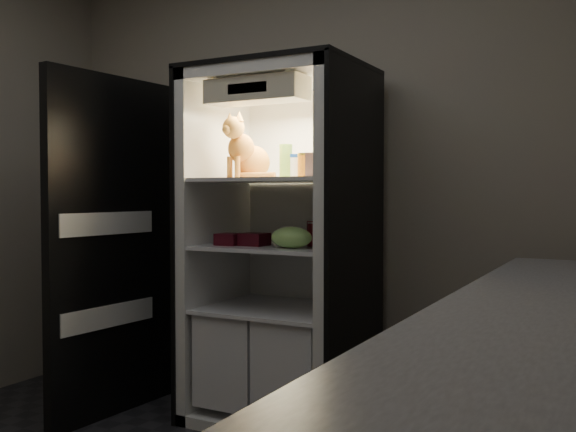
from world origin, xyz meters
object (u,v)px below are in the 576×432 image
object	(u,v)px
cream_carton	(314,165)
tabby_cat	(247,154)
pepper_jar	(327,159)
soda_can_c	(320,235)
soda_can_b	(314,234)
refrigerator	(283,271)
soda_can_a	(313,233)
salsa_jar	(305,166)
berry_box_left	(230,239)
grape_bag	(292,237)
condiment_jar	(287,236)
mayo_tub	(296,166)
parmesan_shaker	(286,161)
berry_box_right	(254,239)

from	to	relation	value
cream_carton	tabby_cat	bearing A→B (deg)	160.70
pepper_jar	soda_can_c	bearing A→B (deg)	-92.59
cream_carton	soda_can_b	bearing A→B (deg)	116.53
refrigerator	soda_can_c	bearing A→B (deg)	-17.18
refrigerator	soda_can_c	distance (m)	0.34
soda_can_a	salsa_jar	bearing A→B (deg)	-133.02
soda_can_a	berry_box_left	xyz separation A→B (m)	(-0.39, -0.19, -0.04)
refrigerator	grape_bag	bearing A→B (deg)	-52.54
soda_can_c	grape_bag	distance (m)	0.17
refrigerator	berry_box_left	xyz separation A→B (m)	(-0.21, -0.20, 0.18)
pepper_jar	soda_can_b	size ratio (longest dim) A/B	1.62
pepper_jar	condiment_jar	bearing A→B (deg)	-172.99
soda_can_a	cream_carton	bearing A→B (deg)	-63.23
mayo_tub	soda_can_a	bearing A→B (deg)	-18.58
tabby_cat	salsa_jar	distance (m)	0.33
parmesan_shaker	salsa_jar	distance (m)	0.15
soda_can_c	grape_bag	bearing A→B (deg)	-123.29
refrigerator	salsa_jar	xyz separation A→B (m)	(0.15, -0.05, 0.56)
parmesan_shaker	pepper_jar	bearing A→B (deg)	-1.90
cream_carton	soda_can_b	size ratio (longest dim) A/B	0.94
tabby_cat	soda_can_b	xyz separation A→B (m)	(0.38, 0.03, -0.42)
mayo_tub	soda_can_b	size ratio (longest dim) A/B	1.06
tabby_cat	pepper_jar	size ratio (longest dim) A/B	1.79
salsa_jar	grape_bag	distance (m)	0.40
soda_can_b	tabby_cat	bearing A→B (deg)	-175.49
condiment_jar	tabby_cat	bearing A→B (deg)	-165.67
pepper_jar	mayo_tub	bearing A→B (deg)	168.90
refrigerator	salsa_jar	distance (m)	0.59
soda_can_b	condiment_jar	xyz separation A→B (m)	(-0.17, 0.02, -0.01)
parmesan_shaker	berry_box_left	xyz separation A→B (m)	(-0.22, -0.20, -0.41)
soda_can_b	pepper_jar	bearing A→B (deg)	45.79
grape_bag	berry_box_left	size ratio (longest dim) A/B	1.73
salsa_jar	soda_can_c	bearing A→B (deg)	-17.71
salsa_jar	soda_can_c	distance (m)	0.37
berry_box_left	cream_carton	bearing A→B (deg)	-6.19
condiment_jar	grape_bag	distance (m)	0.22
mayo_tub	condiment_jar	distance (m)	0.37
pepper_jar	grape_bag	bearing A→B (deg)	-114.06
berry_box_left	berry_box_right	bearing A→B (deg)	15.10
mayo_tub	condiment_jar	bearing A→B (deg)	-107.82
pepper_jar	cream_carton	xyz separation A→B (m)	(0.05, -0.25, -0.04)
tabby_cat	condiment_jar	world-z (taller)	tabby_cat
cream_carton	soda_can_c	distance (m)	0.39
pepper_jar	berry_box_left	xyz separation A→B (m)	(-0.47, -0.20, -0.42)
cream_carton	berry_box_right	world-z (taller)	cream_carton
refrigerator	condiment_jar	size ratio (longest dim) A/B	19.81
salsa_jar	pepper_jar	bearing A→B (deg)	19.31
tabby_cat	cream_carton	size ratio (longest dim) A/B	3.09
cream_carton	berry_box_right	bearing A→B (deg)	166.87
mayo_tub	pepper_jar	world-z (taller)	pepper_jar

